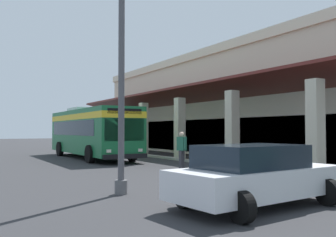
# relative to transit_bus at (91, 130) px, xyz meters

# --- Properties ---
(ground) EXTENTS (120.00, 120.00, 0.00)m
(ground) POSITION_rel_transit_bus_xyz_m (-2.12, 9.58, -1.85)
(ground) COLOR #2D2D30
(curb_strip) EXTENTS (36.99, 0.50, 0.12)m
(curb_strip) POSITION_rel_transit_bus_xyz_m (0.78, 3.99, -1.79)
(curb_strip) COLOR #9E998E
(curb_strip) RESTS_ON ground
(plaza_building) EXTENTS (31.12, 15.41, 7.68)m
(plaza_building) POSITION_rel_transit_bus_xyz_m (0.78, 13.61, 1.99)
(plaza_building) COLOR beige
(plaza_building) RESTS_ON ground
(transit_bus) EXTENTS (11.24, 2.94, 3.34)m
(transit_bus) POSITION_rel_transit_bus_xyz_m (0.00, 0.00, 0.00)
(transit_bus) COLOR #196638
(transit_bus) RESTS_ON ground
(parked_sedan_white) EXTENTS (2.71, 4.55, 1.47)m
(parked_sedan_white) POSITION_rel_transit_bus_xyz_m (17.05, -1.83, -1.10)
(parked_sedan_white) COLOR silver
(parked_sedan_white) RESTS_ON ground
(pedestrian) EXTENTS (0.70, 0.41, 1.73)m
(pedestrian) POSITION_rel_transit_bus_xyz_m (8.71, 1.45, -0.87)
(pedestrian) COLOR #38383D
(pedestrian) RESTS_ON ground
(potted_palm) EXTENTS (1.80, 1.80, 2.93)m
(potted_palm) POSITION_rel_transit_bus_xyz_m (-8.05, 5.53, -1.00)
(potted_palm) COLOR brown
(potted_palm) RESTS_ON ground
(lot_light_pole) EXTENTS (0.60, 0.60, 7.79)m
(lot_light_pole) POSITION_rel_transit_bus_xyz_m (13.79, -3.85, 2.32)
(lot_light_pole) COLOR #59595B
(lot_light_pole) RESTS_ON ground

